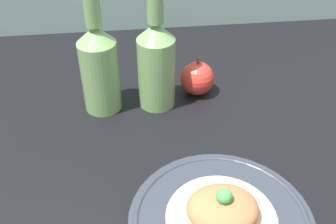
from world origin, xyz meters
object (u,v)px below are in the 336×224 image
Objects in this scene: plated_food at (222,210)px; cider_bottle_left at (99,64)px; plate at (221,221)px; apple at (197,78)px; cider_bottle_right at (156,60)px.

cider_bottle_left is at bearing 118.73° from plated_food.
plate is at bearing -61.27° from cider_bottle_left.
apple reaches higher than plate.
plate is at bearing -78.78° from cider_bottle_right.
cider_bottle_left is (-17.55, 32.02, 6.88)cm from plated_food.
plated_food is (0.00, 0.00, 2.47)cm from plate.
cider_bottle_right is 11.48cm from apple.
plate is 1.00× the size of cider_bottle_right.
plated_food is 34.87cm from apple.
plated_food is at bearing -78.78° from cider_bottle_right.
plate is 1.67× the size of plated_food.
plated_food reaches higher than plate.
plated_food is 33.37cm from cider_bottle_right.
cider_bottle_left is 21.41cm from apple.
cider_bottle_left is at bearing 180.00° from cider_bottle_right.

